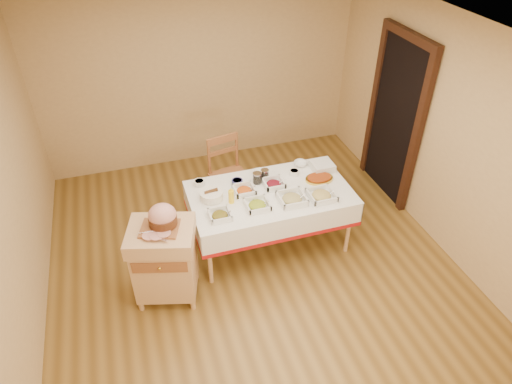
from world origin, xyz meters
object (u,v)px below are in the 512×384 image
dining_table (270,203)px  plate_stack (322,166)px  ham_on_board (162,218)px  mustard_bottle (231,196)px  preserve_jar_right (265,175)px  brass_platter (319,178)px  dining_chair (229,175)px  preserve_jar_left (257,178)px  bread_basket (211,195)px  butcher_cart (165,259)px

dining_table → plate_stack: size_ratio=7.18×
ham_on_board → mustard_bottle: bearing=24.8°
preserve_jar_right → mustard_bottle: (-0.49, -0.32, 0.03)m
preserve_jar_right → plate_stack: size_ratio=0.49×
preserve_jar_right → brass_platter: 0.64m
dining_chair → preserve_jar_left: bearing=-72.6°
plate_stack → brass_platter: plate_stack is taller
dining_chair → preserve_jar_left: (0.19, -0.60, 0.30)m
ham_on_board → preserve_jar_left: size_ratio=2.88×
ham_on_board → brass_platter: bearing=14.1°
preserve_jar_left → bread_basket: 0.59m
ham_on_board → brass_platter: ham_on_board is taller
preserve_jar_right → mustard_bottle: size_ratio=0.64×
dining_table → plate_stack: bearing=18.6°
butcher_cart → preserve_jar_right: (1.31, 0.71, 0.30)m
dining_table → bread_basket: bearing=173.6°
ham_on_board → plate_stack: (1.99, 0.66, -0.21)m
ham_on_board → mustard_bottle: (0.78, 0.36, -0.17)m
preserve_jar_left → plate_stack: 0.83m
preserve_jar_right → ham_on_board: bearing=-151.8°
dining_table → mustard_bottle: 0.53m
preserve_jar_right → plate_stack: 0.72m
dining_chair → brass_platter: dining_chair is taller
dining_table → butcher_cart: size_ratio=2.00×
preserve_jar_right → dining_table: bearing=-94.8°
butcher_cart → plate_stack: 2.16m
dining_chair → preserve_jar_right: (0.30, -0.55, 0.29)m
preserve_jar_left → plate_stack: preserve_jar_left is taller
dining_chair → brass_platter: 1.20m
mustard_bottle → ham_on_board: bearing=-155.2°
mustard_bottle → brass_platter: size_ratio=0.59×
dining_chair → plate_stack: 1.20m
preserve_jar_left → plate_stack: size_ratio=0.53×
bread_basket → butcher_cart: bearing=-140.3°
dining_chair → preserve_jar_right: dining_chair is taller
bread_basket → plate_stack: (1.40, 0.18, -0.00)m
preserve_jar_right → bread_basket: preserve_jar_right is taller
dining_table → bread_basket: size_ratio=7.16×
dining_table → plate_stack: 0.81m
dining_table → brass_platter: 0.65m
ham_on_board → bread_basket: ham_on_board is taller
preserve_jar_right → brass_platter: bearing=-19.5°
butcher_cart → dining_table: bearing=19.1°
plate_stack → brass_platter: size_ratio=0.76×
ham_on_board → preserve_jar_left: ham_on_board is taller
mustard_bottle → butcher_cart: bearing=-154.4°
dining_chair → mustard_bottle: 0.95m
dining_chair → mustard_bottle: bearing=-102.6°
mustard_bottle → dining_table: bearing=6.7°
dining_table → brass_platter: (0.62, 0.05, 0.18)m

